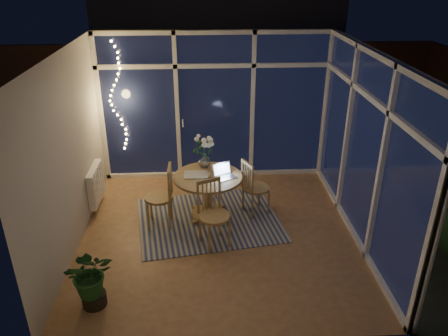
# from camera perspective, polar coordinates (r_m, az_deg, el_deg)

# --- Properties ---
(floor) EXTENTS (4.00, 4.00, 0.00)m
(floor) POSITION_cam_1_polar(r_m,az_deg,el_deg) (6.45, -0.48, -8.60)
(floor) COLOR brown
(floor) RESTS_ON ground
(ceiling) EXTENTS (4.00, 4.00, 0.00)m
(ceiling) POSITION_cam_1_polar(r_m,az_deg,el_deg) (5.43, -0.59, 14.74)
(ceiling) COLOR white
(ceiling) RESTS_ON wall_back
(wall_back) EXTENTS (4.00, 0.04, 2.60)m
(wall_back) POSITION_cam_1_polar(r_m,az_deg,el_deg) (7.69, -1.20, 8.00)
(wall_back) COLOR beige
(wall_back) RESTS_ON floor
(wall_front) EXTENTS (4.00, 0.04, 2.60)m
(wall_front) POSITION_cam_1_polar(r_m,az_deg,el_deg) (4.06, 0.74, -9.23)
(wall_front) COLOR beige
(wall_front) RESTS_ON floor
(wall_left) EXTENTS (0.04, 4.00, 2.60)m
(wall_left) POSITION_cam_1_polar(r_m,az_deg,el_deg) (6.08, -19.74, 1.54)
(wall_left) COLOR beige
(wall_left) RESTS_ON floor
(wall_right) EXTENTS (0.04, 4.00, 2.60)m
(wall_right) POSITION_cam_1_polar(r_m,az_deg,el_deg) (6.22, 18.21, 2.34)
(wall_right) COLOR beige
(wall_right) RESTS_ON floor
(window_wall_back) EXTENTS (4.00, 0.10, 2.60)m
(window_wall_back) POSITION_cam_1_polar(r_m,az_deg,el_deg) (7.65, -1.19, 7.91)
(window_wall_back) COLOR white
(window_wall_back) RESTS_ON floor
(window_wall_right) EXTENTS (0.10, 4.00, 2.60)m
(window_wall_right) POSITION_cam_1_polar(r_m,az_deg,el_deg) (6.21, 17.86, 2.34)
(window_wall_right) COLOR white
(window_wall_right) RESTS_ON floor
(radiator) EXTENTS (0.10, 0.70, 0.58)m
(radiator) POSITION_cam_1_polar(r_m,az_deg,el_deg) (7.22, -16.42, -2.06)
(radiator) COLOR white
(radiator) RESTS_ON wall_left
(fairy_lights) EXTENTS (0.24, 0.10, 1.85)m
(fairy_lights) POSITION_cam_1_polar(r_m,az_deg,el_deg) (7.64, -13.80, 8.91)
(fairy_lights) COLOR #EDB05E
(fairy_lights) RESTS_ON window_wall_back
(garden_patio) EXTENTS (12.00, 6.00, 0.10)m
(garden_patio) POSITION_cam_1_polar(r_m,az_deg,el_deg) (10.99, 0.95, 5.99)
(garden_patio) COLOR black
(garden_patio) RESTS_ON ground
(garden_fence) EXTENTS (11.00, 0.08, 1.80)m
(garden_fence) POSITION_cam_1_polar(r_m,az_deg,el_deg) (11.17, -1.80, 11.45)
(garden_fence) COLOR #321B12
(garden_fence) RESTS_ON ground
(neighbour_roof) EXTENTS (7.00, 3.00, 2.20)m
(neighbour_roof) POSITION_cam_1_polar(r_m,az_deg,el_deg) (13.91, -0.89, 19.69)
(neighbour_roof) COLOR #2F3139
(neighbour_roof) RESTS_ON ground
(garden_shrubs) EXTENTS (0.90, 0.90, 0.90)m
(garden_shrubs) POSITION_cam_1_polar(r_m,az_deg,el_deg) (9.30, -6.40, 5.48)
(garden_shrubs) COLOR black
(garden_shrubs) RESTS_ON ground
(rug) EXTENTS (2.35, 2.00, 0.01)m
(rug) POSITION_cam_1_polar(r_m,az_deg,el_deg) (6.77, -2.02, -6.72)
(rug) COLOR #BCB299
(rug) RESTS_ON floor
(dining_table) EXTENTS (1.18, 1.18, 0.70)m
(dining_table) POSITION_cam_1_polar(r_m,az_deg,el_deg) (6.68, -2.08, -3.76)
(dining_table) COLOR olive
(dining_table) RESTS_ON floor
(chair_left) EXTENTS (0.46, 0.46, 0.98)m
(chair_left) POSITION_cam_1_polar(r_m,az_deg,el_deg) (6.48, -8.51, -3.63)
(chair_left) COLOR olive
(chair_left) RESTS_ON floor
(chair_right) EXTENTS (0.57, 0.57, 0.93)m
(chair_right) POSITION_cam_1_polar(r_m,az_deg,el_deg) (6.74, 4.23, -2.45)
(chair_right) COLOR olive
(chair_right) RESTS_ON floor
(chair_front) EXTENTS (0.59, 0.59, 0.97)m
(chair_front) POSITION_cam_1_polar(r_m,az_deg,el_deg) (5.97, -1.27, -6.13)
(chair_front) COLOR olive
(chair_front) RESTS_ON floor
(laptop) EXTENTS (0.38, 0.36, 0.22)m
(laptop) POSITION_cam_1_polar(r_m,az_deg,el_deg) (6.41, 0.17, -0.41)
(laptop) COLOR #B7B7BC
(laptop) RESTS_ON dining_table
(flower_vase) EXTENTS (0.23, 0.23, 0.21)m
(flower_vase) POSITION_cam_1_polar(r_m,az_deg,el_deg) (6.75, -2.60, 0.94)
(flower_vase) COLOR silver
(flower_vase) RESTS_ON dining_table
(bowl) EXTENTS (0.17, 0.17, 0.04)m
(bowl) POSITION_cam_1_polar(r_m,az_deg,el_deg) (6.70, -0.14, -0.05)
(bowl) COLOR silver
(bowl) RESTS_ON dining_table
(newspapers) EXTENTS (0.36, 0.29, 0.02)m
(newspapers) POSITION_cam_1_polar(r_m,az_deg,el_deg) (6.54, -3.72, -0.87)
(newspapers) COLOR silver
(newspapers) RESTS_ON dining_table
(phone) EXTENTS (0.13, 0.08, 0.01)m
(phone) POSITION_cam_1_polar(r_m,az_deg,el_deg) (6.42, -2.04, -1.40)
(phone) COLOR black
(phone) RESTS_ON dining_table
(potted_plant) EXTENTS (0.64, 0.59, 0.76)m
(potted_plant) POSITION_cam_1_polar(r_m,az_deg,el_deg) (5.28, -16.98, -13.63)
(potted_plant) COLOR #1B4C1D
(potted_plant) RESTS_ON floor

